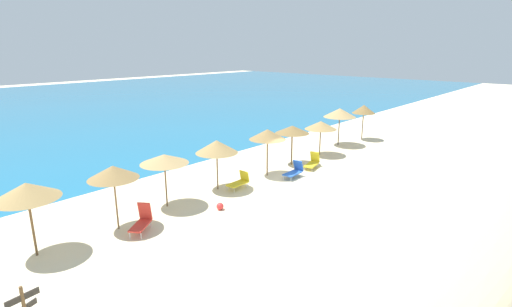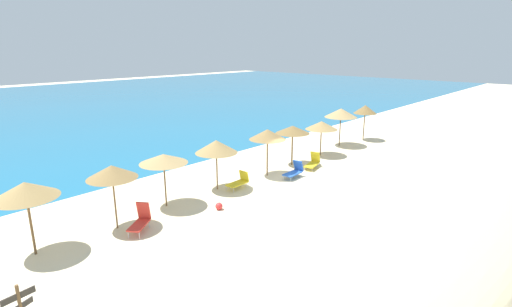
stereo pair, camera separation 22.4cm
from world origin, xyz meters
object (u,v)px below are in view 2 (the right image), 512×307
at_px(beach_umbrella_5, 293,130).
at_px(lounge_chair_1, 313,162).
at_px(beach_umbrella_8, 365,109).
at_px(lounge_chair_3, 141,220).
at_px(beach_umbrella_7, 341,113).
at_px(beach_umbrella_2, 163,159).
at_px(beach_umbrella_0, 25,190).
at_px(lounge_chair_2, 294,171).
at_px(beach_umbrella_6, 322,125).
at_px(beach_ball, 219,206).
at_px(beach_umbrella_1, 112,172).
at_px(beach_umbrella_3, 216,147).
at_px(beach_umbrella_4, 267,134).
at_px(lounge_chair_0, 239,181).

relative_size(beach_umbrella_5, lounge_chair_1, 1.66).
bearing_deg(beach_umbrella_5, lounge_chair_1, -78.31).
distance_m(beach_umbrella_8, lounge_chair_3, 22.11).
bearing_deg(beach_umbrella_7, beach_umbrella_2, 179.95).
relative_size(beach_umbrella_0, beach_umbrella_5, 1.09).
bearing_deg(lounge_chair_2, beach_umbrella_6, -76.66).
xyz_separation_m(beach_umbrella_8, lounge_chair_3, (-21.99, -0.92, -2.12)).
bearing_deg(beach_umbrella_2, beach_umbrella_7, -0.05).
bearing_deg(beach_ball, beach_umbrella_0, 164.58).
xyz_separation_m(beach_umbrella_1, lounge_chair_1, (13.02, -1.38, -2.19)).
relative_size(beach_umbrella_2, lounge_chair_3, 1.93).
bearing_deg(lounge_chair_3, beach_ball, -136.81).
xyz_separation_m(beach_umbrella_3, lounge_chair_3, (-5.63, -1.32, -1.95)).
bearing_deg(beach_umbrella_0, lounge_chair_1, -5.83).
distance_m(lounge_chair_1, lounge_chair_2, 2.38).
bearing_deg(beach_umbrella_7, lounge_chair_1, -164.18).
distance_m(lounge_chair_3, beach_ball, 3.87).
height_order(beach_umbrella_3, beach_umbrella_7, beach_umbrella_7).
xyz_separation_m(beach_umbrella_4, beach_umbrella_8, (12.68, 0.09, 0.04)).
xyz_separation_m(beach_umbrella_1, lounge_chair_2, (10.66, -1.63, -2.17)).
bearing_deg(beach_umbrella_7, beach_umbrella_5, -176.96).
xyz_separation_m(beach_umbrella_3, beach_umbrella_5, (6.52, -0.25, -0.05)).
bearing_deg(beach_umbrella_4, beach_umbrella_1, 179.14).
bearing_deg(beach_umbrella_6, beach_umbrella_4, -178.98).
distance_m(beach_umbrella_7, lounge_chair_2, 9.35).
distance_m(beach_umbrella_3, beach_umbrella_4, 3.72).
bearing_deg(lounge_chair_3, beach_umbrella_7, -120.04).
bearing_deg(lounge_chair_3, beach_umbrella_8, -121.98).
distance_m(beach_umbrella_3, lounge_chair_2, 5.29).
relative_size(beach_umbrella_8, lounge_chair_0, 2.23).
xyz_separation_m(beach_umbrella_3, beach_umbrella_8, (16.36, -0.40, 0.17)).
relative_size(beach_umbrella_6, lounge_chair_0, 1.89).
distance_m(lounge_chair_1, lounge_chair_3, 12.46).
xyz_separation_m(beach_umbrella_6, beach_ball, (-11.64, -1.77, -2.05)).
bearing_deg(lounge_chair_2, beach_umbrella_3, 62.80).
relative_size(beach_umbrella_3, lounge_chair_2, 1.93).
bearing_deg(beach_umbrella_5, beach_ball, -167.21).
bearing_deg(lounge_chair_1, beach_umbrella_7, -88.35).
distance_m(beach_umbrella_3, lounge_chair_3, 6.10).
xyz_separation_m(beach_umbrella_4, beach_ball, (-5.54, -1.66, -2.40)).
distance_m(beach_umbrella_5, beach_umbrella_7, 6.80).
height_order(beach_umbrella_7, lounge_chair_1, beach_umbrella_7).
distance_m(beach_umbrella_5, lounge_chair_1, 2.51).
height_order(beach_umbrella_3, beach_ball, beach_umbrella_3).
height_order(beach_umbrella_5, lounge_chair_0, beach_umbrella_5).
relative_size(beach_umbrella_3, lounge_chair_0, 2.10).
height_order(beach_umbrella_6, lounge_chair_1, beach_umbrella_6).
xyz_separation_m(beach_umbrella_2, beach_umbrella_8, (19.67, -0.53, 0.18)).
bearing_deg(beach_umbrella_6, beach_umbrella_3, 177.76).
relative_size(beach_umbrella_1, beach_umbrella_4, 0.99).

